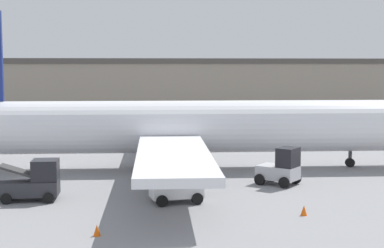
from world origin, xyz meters
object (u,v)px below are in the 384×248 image
airplane (179,127)px  safety_cone_near (304,210)px  pushback_tug (281,168)px  safety_cone_far (97,230)px  belt_loader_truck (34,182)px  baggage_tug (181,185)px

airplane → safety_cone_near: bearing=-66.6°
pushback_tug → safety_cone_far: bearing=-97.0°
pushback_tug → belt_loader_truck: bearing=-129.0°
safety_cone_far → safety_cone_near: bearing=9.0°
airplane → pushback_tug: 9.37m
belt_loader_truck → safety_cone_near: (14.47, -6.25, -0.84)m
pushback_tug → safety_cone_far: pushback_tug is taller
baggage_tug → pushback_tug: bearing=21.0°
baggage_tug → safety_cone_far: 7.78m
safety_cone_far → belt_loader_truck: bearing=113.4°
airplane → safety_cone_far: airplane is taller
airplane → baggage_tug: airplane is taller
airplane → safety_cone_near: 15.78m
pushback_tug → baggage_tug: bearing=-108.4°
belt_loader_truck → pushback_tug: 15.97m
belt_loader_truck → safety_cone_near: bearing=-18.3°
pushback_tug → safety_cone_far: size_ratio=5.82×
safety_cone_near → airplane: bearing=106.3°
airplane → pushback_tug: (5.78, -7.08, -2.07)m
pushback_tug → safety_cone_near: 7.97m
safety_cone_far → baggage_tug: bearing=49.6°
pushback_tug → safety_cone_far: (-12.43, -9.54, -0.86)m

